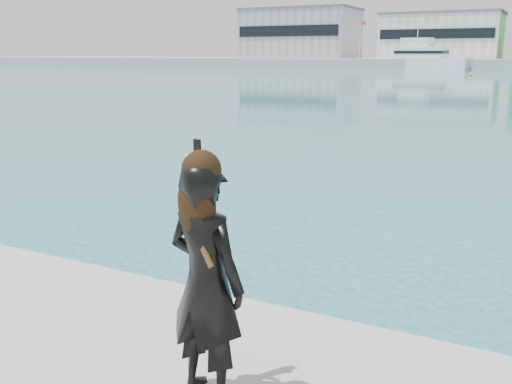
# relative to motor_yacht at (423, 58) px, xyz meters

# --- Properties ---
(warehouse_grey_left) EXTENTS (26.52, 16.36, 11.50)m
(warehouse_grey_left) POSITION_rel_motor_yacht_xyz_m (-32.66, 16.13, 5.55)
(warehouse_grey_left) COLOR gray
(warehouse_grey_left) RESTS_ON far_quay
(warehouse_white) EXTENTS (24.48, 15.35, 9.50)m
(warehouse_white) POSITION_rel_motor_yacht_xyz_m (0.34, 16.13, 4.55)
(warehouse_white) COLOR silver
(warehouse_white) RESTS_ON far_quay
(flagpole_left) EXTENTS (1.28, 0.16, 8.00)m
(flagpole_left) POSITION_rel_motor_yacht_xyz_m (-15.57, 9.15, 4.33)
(flagpole_left) COLOR silver
(flagpole_left) RESTS_ON far_quay
(motor_yacht) EXTENTS (17.38, 7.50, 7.85)m
(motor_yacht) POSITION_rel_motor_yacht_xyz_m (0.00, 0.00, 0.00)
(motor_yacht) COLOR white
(motor_yacht) RESTS_ON ground
(buoy_far) EXTENTS (0.50, 0.50, 0.50)m
(buoy_far) POSITION_rel_motor_yacht_xyz_m (12.54, -28.70, -2.21)
(buoy_far) COLOR yellow
(buoy_far) RESTS_ON ground
(woman) EXTENTS (0.65, 0.48, 1.71)m
(woman) POSITION_rel_motor_yacht_xyz_m (21.57, -112.35, -0.54)
(woman) COLOR black
(woman) RESTS_ON near_quay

